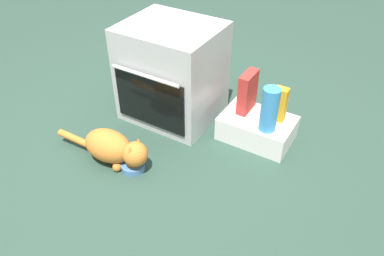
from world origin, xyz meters
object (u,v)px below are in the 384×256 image
Objects in this scene: oven at (172,73)px; pantry_cabinet at (257,128)px; juice_carton at (279,104)px; food_bowl at (133,166)px; cereal_box at (247,92)px; cat at (113,147)px; water_bottle at (270,110)px.

oven is 1.44× the size of pantry_cabinet.
juice_carton is (0.11, 0.05, 0.20)m from pantry_cabinet.
oven is 0.77m from juice_carton.
juice_carton is (0.77, 0.09, -0.06)m from oven.
food_bowl is 0.89m from cereal_box.
cat is 2.50× the size of cereal_box.
juice_carton is (0.78, 0.74, 0.17)m from cat.
oven is 2.87× the size of juice_carton.
cereal_box reaches higher than juice_carton.
juice_carton is (0.65, 0.73, 0.26)m from food_bowl.
oven is 0.98× the size of cat.
cat is 0.95m from cereal_box.
juice_carton is at bearing 40.47° from cat.
food_bowl is 0.92m from water_bottle.
cat is 2.92× the size of juice_carton.
water_bottle is (0.09, -0.08, 0.23)m from pantry_cabinet.
oven is 0.75m from water_bottle.
water_bottle is at bearing -32.02° from cereal_box.
juice_carton reaches higher than cat.
juice_carton is 0.80× the size of water_bottle.
food_bowl is 1.01m from juice_carton.
pantry_cabinet is (0.65, 0.04, -0.26)m from oven.
juice_carton is at bearing 81.56° from water_bottle.
oven reaches higher than juice_carton.
food_bowl is at bearing -79.46° from oven.
oven is at bearing -173.09° from juice_carton.
pantry_cabinet is 0.27m from water_bottle.
water_bottle is (0.77, 0.61, 0.20)m from cat.
food_bowl is 0.17m from cat.
cereal_box reaches higher than food_bowl.
food_bowl is 0.62× the size of juice_carton.
pantry_cabinet is at bearing -156.59° from juice_carton.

